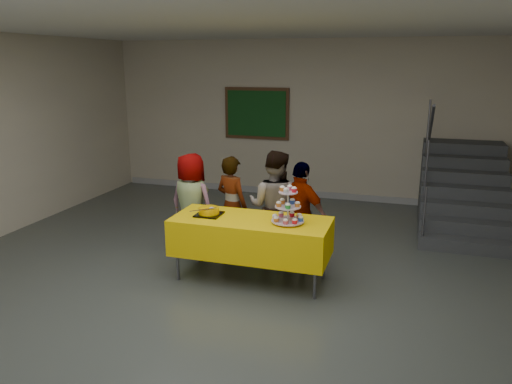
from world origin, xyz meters
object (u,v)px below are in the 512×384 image
(staircase, at_px, (462,194))
(noticeboard, at_px, (257,114))
(cupcake_stand, at_px, (288,209))
(schoolchild_c, at_px, (274,206))
(schoolchild_d, at_px, (301,214))
(schoolchild_a, at_px, (192,204))
(bake_table, at_px, (251,236))
(schoolchild_b, at_px, (232,205))
(bear_cake, at_px, (209,210))

(staircase, xyz_separation_m, noticeboard, (-3.78, 0.84, 1.11))
(cupcake_stand, xyz_separation_m, schoolchild_c, (-0.36, 0.72, -0.20))
(schoolchild_d, xyz_separation_m, staircase, (2.13, 2.50, -0.19))
(cupcake_stand, relative_size, staircase, 0.19)
(cupcake_stand, bearing_deg, schoolchild_a, 156.92)
(staircase, bearing_deg, schoolchild_c, -135.28)
(schoolchild_d, distance_m, staircase, 3.29)
(schoolchild_d, bearing_deg, bake_table, 79.97)
(bake_table, bearing_deg, schoolchild_c, 81.84)
(schoolchild_b, bearing_deg, noticeboard, -56.95)
(bake_table, bearing_deg, schoolchild_d, 55.13)
(bear_cake, relative_size, noticeboard, 0.28)
(bake_table, bearing_deg, bear_cake, -178.96)
(bear_cake, xyz_separation_m, schoolchild_d, (0.99, 0.67, -0.15))
(schoolchild_b, distance_m, schoolchild_c, 0.63)
(schoolchild_a, height_order, schoolchild_b, schoolchild_a)
(bear_cake, relative_size, staircase, 0.15)
(schoolchild_b, height_order, schoolchild_d, schoolchild_b)
(bear_cake, distance_m, schoolchild_d, 1.21)
(schoolchild_b, distance_m, schoolchild_d, 0.99)
(cupcake_stand, distance_m, noticeboard, 4.40)
(bake_table, xyz_separation_m, bear_cake, (-0.53, -0.01, 0.27))
(bake_table, relative_size, bear_cake, 5.25)
(cupcake_stand, height_order, staircase, staircase)
(schoolchild_c, bearing_deg, bear_cake, 51.26)
(bear_cake, distance_m, schoolchild_a, 0.82)
(bear_cake, bearing_deg, schoolchild_a, 129.80)
(schoolchild_a, bearing_deg, schoolchild_c, -165.37)
(schoolchild_d, bearing_deg, schoolchild_b, 18.48)
(cupcake_stand, xyz_separation_m, schoolchild_d, (0.00, 0.69, -0.26))
(schoolchild_b, height_order, staircase, staircase)
(schoolchild_b, bearing_deg, schoolchild_c, -166.05)
(staircase, bearing_deg, bake_table, -129.39)
(bake_table, xyz_separation_m, schoolchild_d, (0.46, 0.66, 0.12))
(bear_cake, xyz_separation_m, schoolchild_c, (0.63, 0.70, -0.09))
(cupcake_stand, xyz_separation_m, noticeboard, (-1.64, 4.02, 0.66))
(bear_cake, relative_size, schoolchild_d, 0.26)
(bake_table, height_order, schoolchild_b, schoolchild_b)
(bake_table, bearing_deg, schoolchild_b, 124.27)
(schoolchild_a, distance_m, staircase, 4.45)
(cupcake_stand, relative_size, schoolchild_d, 0.33)
(schoolchild_c, distance_m, noticeboard, 3.65)
(schoolchild_c, bearing_deg, staircase, -131.82)
(bake_table, xyz_separation_m, noticeboard, (-1.19, 3.99, 1.04))
(schoolchild_b, bearing_deg, schoolchild_d, -164.90)
(bake_table, relative_size, schoolchild_d, 1.38)
(cupcake_stand, bearing_deg, schoolchild_b, 140.85)
(schoolchild_b, bearing_deg, cupcake_stand, 162.31)
(schoolchild_c, distance_m, schoolchild_d, 0.37)
(bear_cake, relative_size, schoolchild_b, 0.26)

